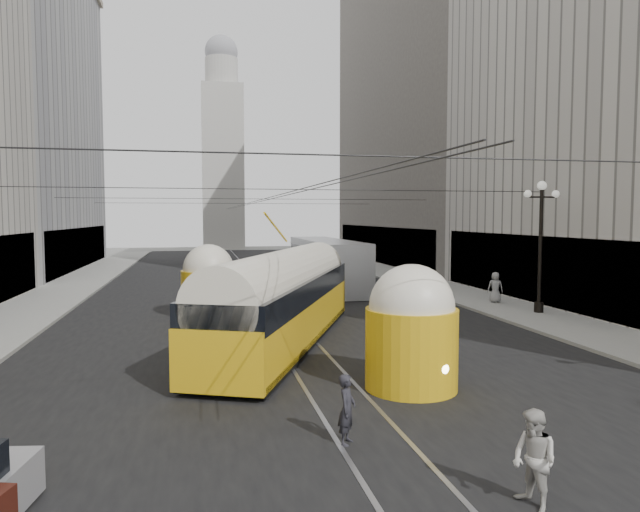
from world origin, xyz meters
name	(u,v)px	position (x,y,z in m)	size (l,w,h in m)	color
road	(253,286)	(0.00, 32.50, 0.00)	(20.00, 85.00, 0.02)	black
sidewalk_left	(78,284)	(-12.00, 36.00, 0.07)	(4.00, 72.00, 0.15)	gray
sidewalk_right	(400,276)	(12.00, 36.00, 0.07)	(4.00, 72.00, 0.15)	gray
rail_left	(242,286)	(-0.75, 32.50, 0.00)	(0.12, 85.00, 0.04)	gray
rail_right	(264,286)	(0.75, 32.50, 0.00)	(0.12, 85.00, 0.04)	gray
building_left_far	(4,107)	(-19.99, 48.00, 14.31)	(12.60, 28.60, 28.60)	#999999
building_right_far	(436,102)	(20.00, 48.00, 16.31)	(12.60, 32.60, 32.60)	#514C47
distant_tower	(222,148)	(0.00, 80.00, 14.97)	(6.00, 6.00, 31.36)	#B2AFA8
lamppost_right_mid	(541,239)	(12.60, 18.00, 3.74)	(1.86, 0.44, 6.37)	black
catenary	(255,200)	(0.12, 31.49, 5.88)	(25.00, 72.00, 0.23)	black
streetcar	(284,299)	(-0.50, 14.34, 1.74)	(7.91, 15.13, 3.56)	gold
city_bus	(327,262)	(4.75, 30.33, 1.78)	(2.96, 12.82, 3.25)	#A6A8AC
sedan_white_far	(271,267)	(2.28, 40.52, 0.63)	(3.48, 4.73, 1.38)	silver
sedan_dark_far	(205,257)	(-2.98, 52.03, 0.70)	(2.74, 5.17, 1.55)	black
pedestrian_crossing_a	(347,409)	(-0.57, 4.69, 0.75)	(0.55, 0.36, 1.50)	#232228
pedestrian_crossing_b	(534,460)	(1.77, 1.44, 0.83)	(0.81, 0.63, 1.66)	#B9B5AC
pedestrian_sidewalk_right	(495,287)	(12.12, 21.32, 0.98)	(0.81, 0.50, 1.66)	gray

